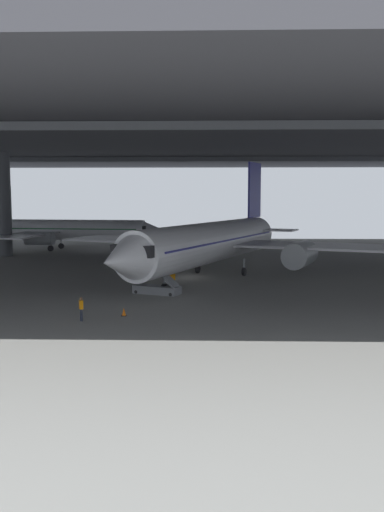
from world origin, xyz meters
TOP-DOWN VIEW (x-y plane):
  - ground_plane at (0.00, 0.00)m, footprint 110.00×110.00m
  - hangar_structure at (-0.12, 13.76)m, footprint 121.00×99.00m
  - airplane_main at (1.87, 0.75)m, footprint 38.98×39.06m
  - boarding_stairs at (-3.05, -9.39)m, footprint 4.63×2.98m
  - crew_worker_near_nose at (-7.10, -20.31)m, footprint 0.36×0.50m
  - crew_worker_by_stairs at (-1.79, -6.94)m, footprint 0.53×0.32m
  - airplane_distant at (-20.83, 29.86)m, footprint 31.25×30.34m
  - traffic_cone_orange at (-4.48, -18.59)m, footprint 0.36×0.36m

SIDE VIEW (x-z plane):
  - ground_plane at x=0.00m, z-range 0.00..0.00m
  - traffic_cone_orange at x=-4.48m, z-range -0.01..0.59m
  - boarding_stairs at x=-3.05m, z-range -1.69..3.20m
  - crew_worker_by_stairs at x=-1.79m, z-range 0.11..1.71m
  - crew_worker_near_nose at x=-7.10m, z-range 0.11..1.76m
  - airplane_distant at x=-20.83m, z-range -1.83..8.19m
  - airplane_main at x=1.87m, z-range -2.63..9.95m
  - hangar_structure at x=-0.12m, z-range 7.22..22.92m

